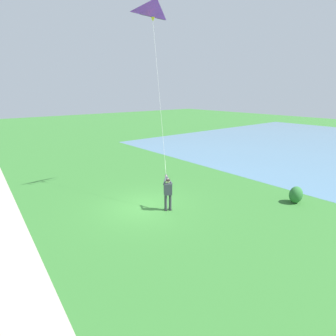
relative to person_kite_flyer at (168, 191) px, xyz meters
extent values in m
plane|color=#33702D|center=(0.71, -1.11, -1.05)|extent=(120.00, 120.00, 0.00)
cube|color=#ADA393|center=(7.63, 0.89, -1.04)|extent=(4.45, 32.09, 0.02)
cube|color=#232328|center=(0.11, -0.05, -1.02)|extent=(0.20, 0.26, 0.06)
cylinder|color=#383842|center=(0.12, -0.03, -0.60)|extent=(0.14, 0.14, 0.82)
cube|color=#232328|center=(-0.11, 0.05, -1.02)|extent=(0.20, 0.26, 0.06)
cylinder|color=#383842|center=(-0.10, 0.07, -0.60)|extent=(0.14, 0.14, 0.82)
cube|color=#333842|center=(0.01, 0.02, 0.11)|extent=(0.46, 0.37, 0.60)
sphere|color=#DBB28E|center=(0.01, 0.02, 0.57)|extent=(0.22, 0.22, 0.22)
ellipsoid|color=black|center=(0.02, 0.03, 0.61)|extent=(0.30, 0.30, 0.13)
cylinder|color=#333842|center=(-0.01, -0.22, 0.56)|extent=(0.51, 0.39, 0.43)
cylinder|color=#333842|center=(-0.17, -0.14, 0.56)|extent=(0.12, 0.56, 0.43)
sphere|color=#DBB28E|center=(-0.16, -0.32, 0.69)|extent=(0.10, 0.10, 0.10)
pyramid|color=purple|center=(-1.65, -2.96, 9.27)|extent=(1.93, 0.84, 0.82)
cone|color=yellow|center=(-1.62, -3.30, 8.77)|extent=(0.21, 0.21, 0.22)
cylinder|color=black|center=(-1.62, -3.30, 8.88)|extent=(1.79, 0.15, 0.02)
cylinder|color=silver|center=(-0.89, -1.81, 4.71)|extent=(1.48, 2.99, 8.03)
ellipsoid|color=#2D7033|center=(-6.12, 3.74, -0.58)|extent=(0.83, 0.68, 0.94)
camera|label=1|loc=(8.32, 10.20, 4.96)|focal=29.18mm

